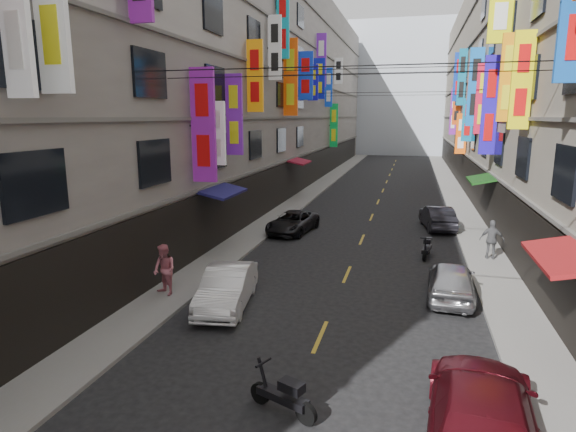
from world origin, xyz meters
The scene contains 18 objects.
sidewalk_left centered at (-6.00, 42.00, 0.06)m, with size 2.00×90.00×0.12m, color slate.
sidewalk_right centered at (6.00, 42.00, 0.06)m, with size 2.00×90.00×0.12m, color slate.
building_row_left centered at (-11.99, 42.00, 9.49)m, with size 10.14×90.00×19.00m.
building_row_right centered at (11.99, 42.00, 9.49)m, with size 10.14×90.00×19.00m.
haze_block centered at (0.00, 92.00, 11.00)m, with size 18.00×8.00×22.00m, color #B0B8C4.
shop_signage centered at (-0.11, 34.86, 9.08)m, with size 14.00×55.00×11.84m.
street_awnings centered at (-1.26, 26.00, 3.00)m, with size 13.99×35.20×0.41m.
overhead_cables centered at (0.00, 30.00, 8.80)m, with size 14.00×38.04×1.24m.
lane_markings centered at (0.00, 39.00, 0.00)m, with size 0.12×80.20×0.01m.
scooter_crossing centered at (-0.08, 14.02, 0.44)m, with size 1.70×0.86×1.14m.
scooter_far_right centered at (3.28, 27.45, 0.44)m, with size 0.59×1.80×1.14m.
car_left_mid centered at (-3.58, 19.51, 0.70)m, with size 1.47×4.22×1.39m, color white.
car_left_far centered at (-4.00, 30.63, 0.60)m, with size 1.98×4.28×1.19m, color black.
car_right_near centered at (3.99, 13.96, 0.76)m, with size 2.12×5.22×1.51m, color #5C0F19.
car_right_mid centered at (4.00, 22.25, 0.69)m, with size 1.62×4.03×1.37m, color #AAA9AE.
car_right_far centered at (4.00, 33.68, 0.68)m, with size 1.45×4.15×1.37m, color #25242B.
pedestrian_lfar centered at (-6.07, 19.71, 1.06)m, with size 0.91×0.62×1.87m, color #D67180.
pedestrian_rfar centered at (6.09, 27.50, 1.02)m, with size 1.05×0.60×1.80m, color #565658.
Camera 1 is at (2.42, 4.75, 6.50)m, focal length 30.00 mm.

